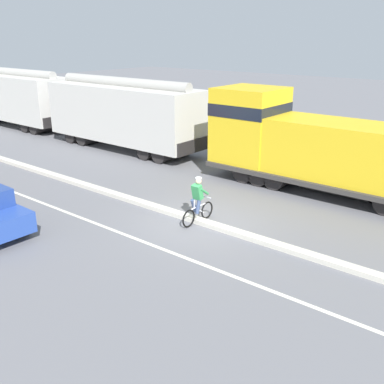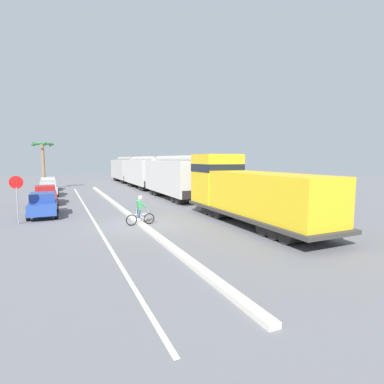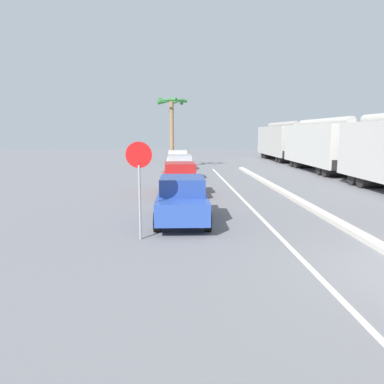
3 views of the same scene
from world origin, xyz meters
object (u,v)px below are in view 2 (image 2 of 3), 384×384
Objects in this scene: hopper_car_trailing at (125,170)px; parked_car_silver at (48,188)px; parked_car_red at (46,195)px; palm_tree_near at (43,153)px; locomotive at (245,193)px; parked_car_blue at (43,204)px; parked_car_white at (48,184)px; stop_sign at (17,190)px; hopper_car_lead at (174,177)px; hopper_car_middle at (143,172)px; cyclist at (140,211)px.

hopper_car_trailing is 19.69m from parked_car_silver.
hopper_car_trailing reaches higher than parked_car_red.
hopper_car_trailing is at bearing 36.13° from palm_tree_near.
parked_car_red is at bearing -87.84° from palm_tree_near.
parked_car_blue is at bearing 147.78° from locomotive.
stop_sign reaches higher than parked_car_white.
parked_car_red is (-0.03, 5.94, 0.00)m from parked_car_blue.
locomotive is at bearing -90.00° from hopper_car_trailing.
parked_car_silver is at bearing 120.42° from locomotive.
palm_tree_near is (-11.92, 14.50, 2.50)m from hopper_car_lead.
hopper_car_lead and hopper_car_trailing have the same top height.
parked_car_blue is 12.15m from parked_car_silver.
palm_tree_near is (-0.46, 1.21, 3.76)m from parked_car_white.
hopper_car_trailing is (0.00, 11.60, 0.00)m from hopper_car_middle.
stop_sign is (-12.66, 5.10, 0.23)m from locomotive.
parked_car_red is at bearing 175.21° from hopper_car_lead.
cyclist is at bearing -77.18° from parked_car_white.
cyclist is at bearing -76.77° from palm_tree_near.
hopper_car_lead is 2.52× the size of parked_car_white.
palm_tree_near is at bearing 166.31° from hopper_car_middle.
hopper_car_middle is (0.00, 11.60, 0.00)m from hopper_car_lead.
palm_tree_near reaches higher than stop_sign.
hopper_car_lead is (-0.00, 12.16, 0.28)m from locomotive.
palm_tree_near is (-5.83, 24.80, 3.76)m from cyclist.
hopper_car_middle is at bearing 74.47° from cyclist.
hopper_car_lead is at bearing -32.26° from parked_car_silver.
parked_car_silver is (0.04, 12.14, 0.00)m from parked_car_blue.
palm_tree_near reaches higher than cyclist.
parked_car_silver is 8.27m from palm_tree_near.
parked_car_blue is 1.47× the size of stop_sign.
hopper_car_middle is 2.51× the size of parked_car_blue.
parked_car_blue is at bearing -90.17° from parked_car_silver.
hopper_car_trailing reaches higher than parked_car_white.
hopper_car_lead is 11.51m from parked_car_red.
palm_tree_near reaches higher than parked_car_white.
stop_sign is at bearing 153.78° from cyclist.
parked_car_red is 1.48× the size of stop_sign.
parked_car_red is (-11.41, -10.64, -1.26)m from hopper_car_middle.
hopper_car_middle is at bearing 21.39° from parked_car_silver.
parked_car_white is 2.45× the size of cyclist.
hopper_car_trailing is at bearing 90.00° from hopper_car_middle.
stop_sign is (-12.66, -18.66, -0.05)m from hopper_car_middle.
parked_car_white is (-0.05, 12.34, 0.00)m from parked_car_red.
hopper_car_middle is 2.49× the size of parked_car_red.
palm_tree_near is at bearing 103.23° from cyclist.
locomotive reaches higher than parked_car_blue.
hopper_car_trailing is at bearing 90.00° from locomotive.
parked_car_silver is (0.07, 6.20, 0.00)m from parked_car_red.
stop_sign is (-1.25, -8.02, 1.21)m from parked_car_red.
parked_car_blue is (-11.38, -28.19, -1.26)m from hopper_car_trailing.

